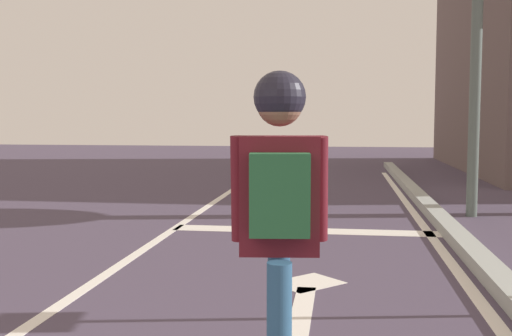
% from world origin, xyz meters
% --- Properties ---
extents(lane_line_center, '(0.12, 20.00, 0.01)m').
position_xyz_m(lane_line_center, '(-0.37, 6.00, 0.00)').
color(lane_line_center, silver).
rests_on(lane_line_center, ground).
extents(lane_line_curbside, '(0.12, 20.00, 0.01)m').
position_xyz_m(lane_line_curbside, '(2.92, 6.00, 0.00)').
color(lane_line_curbside, silver).
rests_on(lane_line_curbside, ground).
extents(stop_bar, '(3.43, 0.40, 0.01)m').
position_xyz_m(stop_bar, '(1.35, 7.49, 0.00)').
color(stop_bar, silver).
rests_on(stop_bar, ground).
extents(lane_arrow_stem, '(0.16, 1.40, 0.01)m').
position_xyz_m(lane_arrow_stem, '(1.52, 4.15, 0.00)').
color(lane_arrow_stem, silver).
rests_on(lane_arrow_stem, ground).
extents(lane_arrow_head, '(0.71, 0.71, 0.01)m').
position_xyz_m(lane_arrow_head, '(1.52, 5.00, 0.00)').
color(lane_arrow_head, silver).
rests_on(lane_arrow_head, ground).
extents(curb_strip, '(0.24, 24.00, 0.14)m').
position_xyz_m(curb_strip, '(3.17, 6.00, 0.07)').
color(curb_strip, '#9CA19C').
rests_on(curb_strip, ground).
extents(skater, '(0.44, 0.61, 1.60)m').
position_xyz_m(skater, '(1.53, 2.39, 1.09)').
color(skater, '#2C5679').
rests_on(skater, skateboard).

